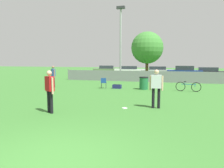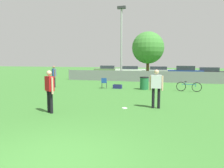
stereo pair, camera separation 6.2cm
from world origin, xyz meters
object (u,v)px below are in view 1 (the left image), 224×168
object	(u,v)px
folding_chair_sideline	(104,82)
player_receiver_white	(156,86)
player_defender_red	(50,88)
parked_car_olive	(107,70)
parked_car_silver	(157,71)
parked_car_white	(129,70)
tree_near_pole	(147,48)
trash_bin	(144,83)
spectator_in_blue	(53,75)
parked_car_blue	(185,72)
light_pole	(121,37)
gear_bag_sideline	(117,87)
frisbee_disc	(125,108)
parked_car_dark	(208,73)
bicycle_sideline	(188,87)

from	to	relation	value
folding_chair_sideline	player_receiver_white	bearing A→B (deg)	112.15
player_defender_red	parked_car_olive	distance (m)	26.51
parked_car_silver	parked_car_white	bearing A→B (deg)	173.11
tree_near_pole	parked_car_silver	bearing A→B (deg)	86.02
player_receiver_white	trash_bin	bearing A→B (deg)	99.76
player_receiver_white	folding_chair_sideline	size ratio (longest dim) A/B	2.17
player_receiver_white	parked_car_white	world-z (taller)	player_receiver_white
spectator_in_blue	parked_car_silver	size ratio (longest dim) A/B	0.37
trash_bin	parked_car_silver	distance (m)	15.89
parked_car_olive	parked_car_blue	world-z (taller)	parked_car_blue
light_pole	parked_car_silver	xyz separation A→B (m)	(3.39, 8.39, -4.10)
player_receiver_white	folding_chair_sideline	world-z (taller)	player_receiver_white
gear_bag_sideline	parked_car_olive	bearing A→B (deg)	110.11
parked_car_olive	parked_car_blue	distance (m)	12.69
gear_bag_sideline	spectator_in_blue	bearing A→B (deg)	-171.95
tree_near_pole	parked_car_silver	size ratio (longest dim) A/B	1.14
spectator_in_blue	parked_car_blue	world-z (taller)	spectator_in_blue
spectator_in_blue	frisbee_disc	bearing A→B (deg)	-177.81
parked_car_olive	parked_car_silver	xyz separation A→B (m)	(8.19, -1.62, -0.00)
spectator_in_blue	parked_car_white	size ratio (longest dim) A/B	0.37
parked_car_white	parked_car_dark	bearing A→B (deg)	-25.19
parked_car_white	parked_car_silver	world-z (taller)	parked_car_white
parked_car_silver	parked_car_blue	bearing A→B (deg)	-44.42
tree_near_pole	folding_chair_sideline	distance (m)	9.17
parked_car_silver	trash_bin	bearing A→B (deg)	-94.21
player_defender_red	bicycle_sideline	world-z (taller)	player_defender_red
player_defender_red	parked_car_silver	world-z (taller)	player_defender_red
parked_car_dark	tree_near_pole	bearing A→B (deg)	-143.41
parked_car_white	parked_car_silver	bearing A→B (deg)	-11.31
spectator_in_blue	gear_bag_sideline	bearing A→B (deg)	-130.37
bicycle_sideline	parked_car_olive	world-z (taller)	parked_car_olive
parked_car_blue	parked_car_silver	bearing A→B (deg)	145.05
folding_chair_sideline	parked_car_white	size ratio (longest dim) A/B	0.18
folding_chair_sideline	bicycle_sideline	bearing A→B (deg)	165.76
parked_car_white	parked_car_silver	size ratio (longest dim) A/B	1.00
tree_near_pole	light_pole	bearing A→B (deg)	-167.60
player_receiver_white	gear_bag_sideline	bearing A→B (deg)	116.12
player_receiver_white	parked_car_dark	world-z (taller)	player_receiver_white
tree_near_pole	parked_car_blue	world-z (taller)	tree_near_pole
gear_bag_sideline	parked_car_blue	world-z (taller)	parked_car_blue
light_pole	parked_car_blue	world-z (taller)	light_pole
gear_bag_sideline	parked_car_dark	distance (m)	15.42
tree_near_pole	parked_car_dark	world-z (taller)	tree_near_pole
frisbee_disc	parked_car_dark	world-z (taller)	parked_car_dark
folding_chair_sideline	light_pole	bearing A→B (deg)	-100.40
folding_chair_sideline	parked_car_blue	distance (m)	14.64
folding_chair_sideline	parked_car_white	distance (m)	16.30
light_pole	frisbee_disc	bearing A→B (deg)	-75.17
player_defender_red	trash_bin	size ratio (longest dim) A/B	1.85
folding_chair_sideline	parked_car_dark	world-z (taller)	parked_car_dark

